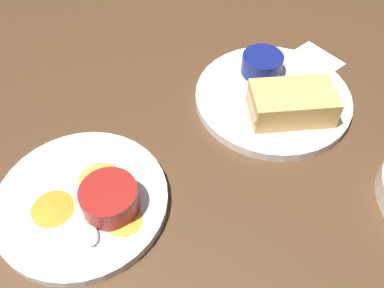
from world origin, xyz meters
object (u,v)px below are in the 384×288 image
at_px(ramekin_light_gravy, 110,198).
at_px(spoon_by_gravy_ramekin, 88,227).
at_px(sandwich_half_near, 292,103).
at_px(plate_chips_companion, 82,201).
at_px(plate_sandwich_main, 272,98).
at_px(ramekin_dark_sauce, 262,64).
at_px(spoon_by_dark_ramekin, 269,92).

relative_size(ramekin_light_gravy, spoon_by_gravy_ramekin, 0.78).
relative_size(sandwich_half_near, plate_chips_companion, 0.61).
bearing_deg(spoon_by_gravy_ramekin, plate_sandwich_main, -159.81).
height_order(ramekin_dark_sauce, spoon_by_dark_ramekin, ramekin_dark_sauce).
bearing_deg(plate_chips_companion, sandwich_half_near, -175.45).
distance_m(spoon_by_dark_ramekin, plate_chips_companion, 0.35).
relative_size(plate_sandwich_main, sandwich_half_near, 1.79).
height_order(ramekin_dark_sauce, spoon_by_gravy_ramekin, ramekin_dark_sauce).
xyz_separation_m(sandwich_half_near, ramekin_dark_sauce, (-0.01, -0.11, -0.01)).
xyz_separation_m(plate_sandwich_main, spoon_by_dark_ramekin, (0.01, -0.00, 0.01)).
bearing_deg(spoon_by_dark_ramekin, plate_sandwich_main, 144.73).
xyz_separation_m(spoon_by_dark_ramekin, plate_chips_companion, (0.34, 0.08, -0.01)).
bearing_deg(ramekin_light_gravy, sandwich_half_near, -169.54).
distance_m(spoon_by_dark_ramekin, ramekin_light_gravy, 0.33).
bearing_deg(spoon_by_gravy_ramekin, sandwich_half_near, -167.42).
relative_size(plate_chips_companion, spoon_by_gravy_ramekin, 2.42).
relative_size(plate_sandwich_main, ramekin_dark_sauce, 3.69).
distance_m(plate_sandwich_main, plate_chips_companion, 0.36).
bearing_deg(spoon_by_gravy_ramekin, ramekin_dark_sauce, -152.33).
bearing_deg(spoon_by_gravy_ramekin, ramekin_light_gravy, -151.33).
bearing_deg(spoon_by_dark_ramekin, ramekin_light_gravy, 20.14).
xyz_separation_m(plate_sandwich_main, ramekin_light_gravy, (0.31, 0.11, 0.03)).
bearing_deg(sandwich_half_near, spoon_by_dark_ramekin, -82.67).
bearing_deg(sandwich_half_near, ramekin_dark_sauce, -93.68).
distance_m(ramekin_dark_sauce, spoon_by_gravy_ramekin, 0.40).
height_order(spoon_by_dark_ramekin, ramekin_light_gravy, ramekin_light_gravy).
xyz_separation_m(sandwich_half_near, spoon_by_gravy_ramekin, (0.35, 0.08, -0.02)).
relative_size(ramekin_dark_sauce, ramekin_light_gravy, 0.93).
xyz_separation_m(spoon_by_dark_ramekin, spoon_by_gravy_ramekin, (0.34, 0.13, 0.00)).
height_order(sandwich_half_near, ramekin_dark_sauce, sandwich_half_near).
height_order(plate_chips_companion, spoon_by_gravy_ramekin, spoon_by_gravy_ramekin).
height_order(plate_sandwich_main, ramekin_dark_sauce, ramekin_dark_sauce).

